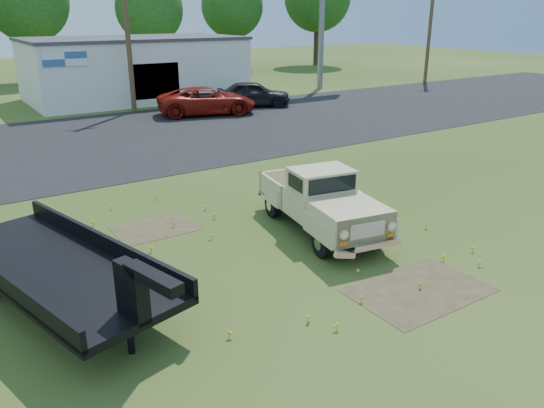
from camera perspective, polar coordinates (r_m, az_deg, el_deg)
The scene contains 14 objects.
ground at distance 13.23m, azimuth 1.35°, elevation -5.70°, with size 140.00×140.00×0.00m, color #2F4A17.
asphalt_lot at distance 26.34m, azimuth -17.66°, elevation 6.44°, with size 90.00×14.00×0.02m, color black.
dirt_patch_a at distance 12.16m, azimuth 15.51°, elevation -8.92°, with size 3.00×2.00×0.01m, color #453A24.
dirt_patch_b at distance 15.25m, azimuth -12.45°, elevation -2.61°, with size 2.20×1.60×0.01m, color #453A24.
commercial_building at distance 39.12m, azimuth -14.54°, elevation 14.00°, with size 14.20×8.20×4.15m.
utility_pole_mid at distance 33.60m, azimuth -15.28°, elevation 17.36°, with size 1.60×0.30×9.00m.
utility_pole_east at distance 48.65m, azimuth 16.64°, elevation 17.83°, with size 1.60×0.30×9.00m.
treeline_d at distance 51.06m, azimuth -24.89°, elevation 19.22°, with size 6.72×6.72×10.00m.
treeline_e at distance 52.29m, azimuth -13.06°, elevation 19.74°, with size 6.08×6.08×9.04m.
treeline_f at distance 58.83m, azimuth -4.31°, elevation 20.43°, with size 6.40×6.40×9.52m.
vintage_pickup_truck at distance 14.51m, azimuth 5.26°, elevation 0.41°, with size 1.92×4.93×1.79m, color #C0B680, non-canonical shape.
flatbed_trailer at distance 11.73m, azimuth -22.44°, elevation -5.71°, with size 2.31×6.94×1.89m, color black, non-canonical shape.
red_pickup at distance 32.03m, azimuth -7.03°, elevation 10.94°, with size 2.65×5.74×1.60m, color maroon.
dark_sedan at distance 34.67m, azimuth -2.03°, elevation 11.75°, with size 1.89×4.70×1.60m, color black.
Camera 1 is at (-6.82, -9.79, 5.72)m, focal length 35.00 mm.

